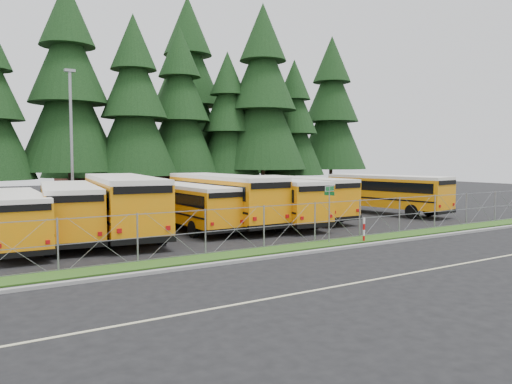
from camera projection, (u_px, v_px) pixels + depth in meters
ground at (318, 238)px, 26.03m from camera, size 120.00×120.00×0.00m
curb at (360, 246)px, 23.41m from camera, size 50.00×0.25×0.12m
grass_verge at (340, 242)px, 24.59m from camera, size 50.00×1.40×0.06m
road_lane_line at (449, 266)px, 19.27m from camera, size 50.00×0.12×0.01m
chainlink_fence at (330, 221)px, 25.12m from camera, size 44.00×0.10×2.00m
brick_building at (154, 167)px, 62.82m from camera, size 22.00×10.00×6.00m
bus_0 at (14, 220)px, 23.00m from camera, size 2.67×9.97×2.60m
bus_1 at (69, 212)px, 25.21m from camera, size 4.04×11.10×2.84m
bus_2 at (122, 206)px, 26.59m from camera, size 4.49×12.53×3.21m
bus_3 at (188, 207)px, 29.02m from camera, size 2.56×10.09×2.63m
bus_4 at (220, 200)px, 30.52m from camera, size 2.96×11.99×3.14m
bus_5 at (270, 201)px, 31.24m from camera, size 3.30×11.15×2.88m
bus_6 at (295, 198)px, 34.00m from camera, size 2.72×10.95×2.86m
bus_east at (383, 194)px, 37.16m from camera, size 4.35×11.23×2.87m
street_sign at (329, 202)px, 24.36m from camera, size 0.79×0.52×2.81m
striped_bollard at (364, 230)px, 24.83m from camera, size 0.11×0.11×1.20m
light_standard at (71, 138)px, 33.95m from camera, size 0.70×0.35×10.14m
conifer_3 at (69, 93)px, 44.37m from camera, size 8.98×8.98×19.87m
conifer_4 at (134, 109)px, 45.78m from camera, size 7.81×7.81×17.27m
conifer_5 at (180, 113)px, 49.76m from camera, size 7.80×7.80×17.26m
conifer_6 at (228, 125)px, 51.75m from camera, size 6.83×6.83×15.09m
conifer_7 at (263, 101)px, 52.09m from camera, size 9.10×9.10×20.13m
conifer_8 at (294, 127)px, 56.19m from camera, size 6.84×6.84×15.13m
conifer_9 at (331, 114)px, 60.89m from camera, size 8.53×8.53×18.87m
conifer_11 at (72, 129)px, 51.86m from camera, size 6.47×6.47×14.31m
conifer_12 at (188, 96)px, 55.42m from camera, size 9.91×9.91×21.93m
conifer_13 at (249, 131)px, 63.16m from camera, size 6.81×6.81×15.07m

